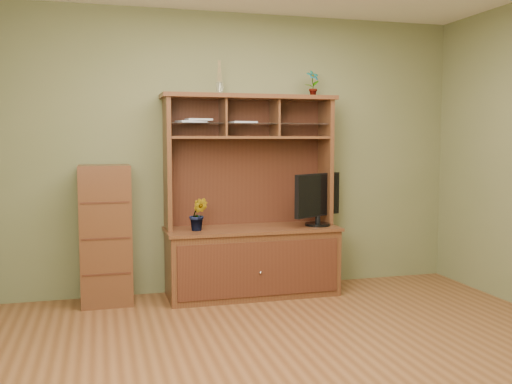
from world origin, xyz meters
name	(u,v)px	position (x,y,z in m)	size (l,w,h in m)	color
room	(313,160)	(0.00, 0.00, 1.35)	(4.54, 4.04, 2.74)	brown
media_hutch	(251,240)	(0.05, 1.73, 0.52)	(1.66, 0.61, 1.90)	#482214
monitor	(318,198)	(0.69, 1.64, 0.92)	(0.58, 0.37, 0.51)	black
orchid_plant	(198,214)	(-0.48, 1.65, 0.80)	(0.17, 0.13, 0.30)	#2C541D
top_plant	(313,83)	(0.69, 1.80, 2.03)	(0.13, 0.09, 0.26)	#386C26
reed_diffuser	(219,81)	(-0.24, 1.80, 2.02)	(0.06, 0.06, 0.31)	silver
magazines	(210,121)	(-0.33, 1.81, 1.65)	(0.76, 0.24, 0.04)	#BBBBC0
side_cabinet	(106,235)	(-1.30, 1.78, 0.63)	(0.45, 0.41, 1.25)	#482214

